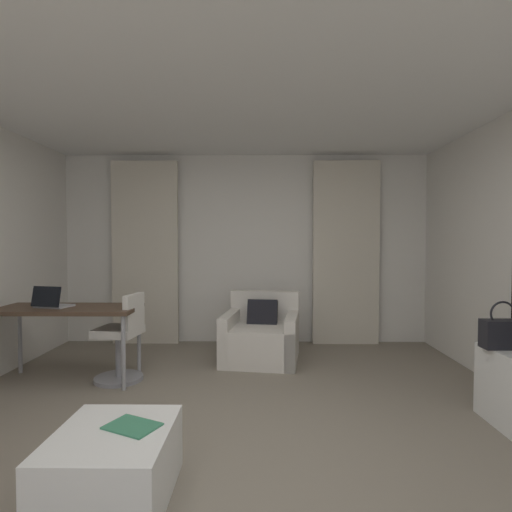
{
  "coord_description": "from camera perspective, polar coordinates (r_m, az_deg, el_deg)",
  "views": [
    {
      "loc": [
        0.2,
        -2.65,
        1.4
      ],
      "look_at": [
        0.16,
        1.34,
        1.26
      ],
      "focal_mm": 28.54,
      "sensor_mm": 36.0,
      "label": 1
    }
  ],
  "objects": [
    {
      "name": "handbag_primary",
      "position": [
        3.72,
        31.24,
        -9.2
      ],
      "size": [
        0.3,
        0.14,
        0.37
      ],
      "color": "black",
      "rests_on": "tv_console"
    },
    {
      "name": "desk_chair",
      "position": [
        4.39,
        -18.26,
        -11.37
      ],
      "size": [
        0.48,
        0.48,
        0.88
      ],
      "color": "gray",
      "rests_on": "ground"
    },
    {
      "name": "ground_plane",
      "position": [
        3.01,
        -3.71,
        -25.76
      ],
      "size": [
        12.0,
        12.0,
        0.0
      ],
      "primitive_type": "plane",
      "color": "gray"
    },
    {
      "name": "ceiling",
      "position": [
        2.93,
        -3.84,
        26.78
      ],
      "size": [
        5.12,
        6.12,
        0.06
      ],
      "primitive_type": "cube",
      "color": "white",
      "rests_on": "wall_left"
    },
    {
      "name": "curtain_left_panel",
      "position": [
        5.78,
        -15.27,
        0.44
      ],
      "size": [
        0.9,
        0.06,
        2.5
      ],
      "color": "beige",
      "rests_on": "ground"
    },
    {
      "name": "desk",
      "position": [
        4.52,
        -24.85,
        -7.33
      ],
      "size": [
        1.37,
        0.59,
        0.75
      ],
      "color": "#4C3828",
      "rests_on": "ground"
    },
    {
      "name": "armchair",
      "position": [
        4.9,
        0.75,
        -11.32
      ],
      "size": [
        0.96,
        0.97,
        0.78
      ],
      "color": "silver",
      "rests_on": "ground"
    },
    {
      "name": "magazine_open",
      "position": [
        2.53,
        -16.96,
        -21.84
      ],
      "size": [
        0.34,
        0.3,
        0.01
      ],
      "color": "#387F5B",
      "rests_on": "coffee_table"
    },
    {
      "name": "coffee_table",
      "position": [
        2.6,
        -19.43,
        -25.95
      ],
      "size": [
        0.62,
        0.72,
        0.38
      ],
      "color": "white",
      "rests_on": "ground"
    },
    {
      "name": "laptop",
      "position": [
        4.54,
        -26.72,
        -5.89
      ],
      "size": [
        0.37,
        0.32,
        0.22
      ],
      "color": "#ADADB2",
      "rests_on": "desk"
    },
    {
      "name": "wall_window",
      "position": [
        5.69,
        -1.46,
        1.0
      ],
      "size": [
        5.12,
        0.06,
        2.6
      ],
      "color": "silver",
      "rests_on": "ground"
    },
    {
      "name": "curtain_right_panel",
      "position": [
        5.68,
        12.49,
        0.44
      ],
      "size": [
        0.9,
        0.06,
        2.5
      ],
      "color": "beige",
      "rests_on": "ground"
    }
  ]
}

